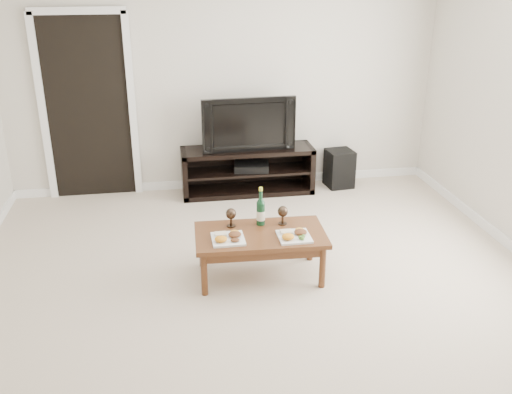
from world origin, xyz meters
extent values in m
plane|color=beige|center=(0.00, 0.00, 0.00)|extent=(5.50, 5.50, 0.00)
cube|color=beige|center=(0.00, 2.77, 1.30)|extent=(5.00, 0.04, 2.60)
cube|color=black|center=(-1.55, 2.73, 1.02)|extent=(0.90, 0.02, 2.05)
cube|color=black|center=(0.23, 2.50, 0.28)|extent=(1.55, 0.45, 0.55)
imported|color=black|center=(0.23, 2.50, 0.86)|extent=(1.08, 0.19, 0.62)
cube|color=black|center=(0.27, 2.48, 0.33)|extent=(0.44, 0.36, 0.08)
cube|color=black|center=(1.37, 2.52, 0.23)|extent=(0.34, 0.34, 0.46)
cube|color=#532B17|center=(0.04, 0.52, 0.21)|extent=(1.14, 0.65, 0.42)
cube|color=white|center=(-0.25, 0.43, 0.45)|extent=(0.27, 0.27, 0.07)
cube|color=white|center=(0.30, 0.38, 0.45)|extent=(0.27, 0.27, 0.07)
cylinder|color=#0E341C|center=(0.07, 0.69, 0.59)|extent=(0.07, 0.07, 0.35)
camera|label=1|loc=(-0.72, -3.80, 2.56)|focal=40.00mm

